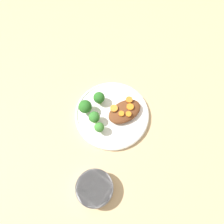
# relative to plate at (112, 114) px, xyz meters

# --- Properties ---
(ground_plane) EXTENTS (4.00, 4.00, 0.00)m
(ground_plane) POSITION_rel_plate_xyz_m (0.00, 0.00, -0.01)
(ground_plane) COLOR tan
(plate) EXTENTS (0.27, 0.27, 0.02)m
(plate) POSITION_rel_plate_xyz_m (0.00, 0.00, 0.00)
(plate) COLOR white
(plate) RESTS_ON ground_plane
(dip_bowl) EXTENTS (0.12, 0.12, 0.05)m
(dip_bowl) POSITION_rel_plate_xyz_m (0.19, 0.19, 0.02)
(dip_bowl) COLOR silver
(dip_bowl) RESTS_ON ground_plane
(stew_mound) EXTENTS (0.13, 0.08, 0.03)m
(stew_mound) POSITION_rel_plate_xyz_m (-0.04, 0.02, 0.02)
(stew_mound) COLOR brown
(stew_mound) RESTS_ON plate
(broccoli_floret_0) EXTENTS (0.04, 0.04, 0.06)m
(broccoli_floret_0) POSITION_rel_plate_xyz_m (0.07, -0.01, 0.04)
(broccoli_floret_0) COLOR #759E51
(broccoli_floret_0) RESTS_ON plate
(broccoli_floret_1) EXTENTS (0.05, 0.05, 0.06)m
(broccoli_floret_1) POSITION_rel_plate_xyz_m (0.07, -0.06, 0.04)
(broccoli_floret_1) COLOR #7FA85B
(broccoli_floret_1) RESTS_ON plate
(broccoli_floret_2) EXTENTS (0.04, 0.04, 0.05)m
(broccoli_floret_2) POSITION_rel_plate_xyz_m (0.01, -0.07, 0.04)
(broccoli_floret_2) COLOR #7FA85B
(broccoli_floret_2) RESTS_ON plate
(broccoli_floret_3) EXTENTS (0.03, 0.03, 0.05)m
(broccoli_floret_3) POSITION_rel_plate_xyz_m (0.07, 0.03, 0.04)
(broccoli_floret_3) COLOR #7FA85B
(broccoli_floret_3) RESTS_ON plate
(carrot_slice_0) EXTENTS (0.03, 0.03, 0.00)m
(carrot_slice_0) POSITION_rel_plate_xyz_m (-0.06, 0.03, 0.04)
(carrot_slice_0) COLOR orange
(carrot_slice_0) RESTS_ON stew_mound
(carrot_slice_1) EXTENTS (0.03, 0.03, 0.00)m
(carrot_slice_1) POSITION_rel_plate_xyz_m (-0.07, -0.00, 0.04)
(carrot_slice_1) COLOR orange
(carrot_slice_1) RESTS_ON stew_mound
(carrot_slice_2) EXTENTS (0.02, 0.02, 0.01)m
(carrot_slice_2) POSITION_rel_plate_xyz_m (-0.02, 0.03, 0.04)
(carrot_slice_2) COLOR orange
(carrot_slice_2) RESTS_ON stew_mound
(carrot_slice_3) EXTENTS (0.03, 0.03, 0.01)m
(carrot_slice_3) POSITION_rel_plate_xyz_m (-0.01, 0.00, 0.04)
(carrot_slice_3) COLOR orange
(carrot_slice_3) RESTS_ON stew_mound
(carrot_slice_4) EXTENTS (0.02, 0.02, 0.01)m
(carrot_slice_4) POSITION_rel_plate_xyz_m (-0.04, 0.05, 0.04)
(carrot_slice_4) COLOR orange
(carrot_slice_4) RESTS_ON stew_mound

